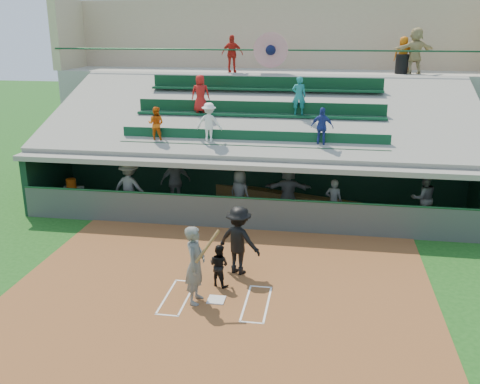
% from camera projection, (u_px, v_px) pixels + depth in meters
% --- Properties ---
extents(ground, '(100.00, 100.00, 0.00)m').
position_uv_depth(ground, '(216.00, 301.00, 13.47)').
color(ground, '#174914').
rests_on(ground, ground).
extents(dirt_slab, '(11.00, 9.00, 0.02)m').
position_uv_depth(dirt_slab, '(220.00, 291.00, 13.94)').
color(dirt_slab, brown).
rests_on(dirt_slab, ground).
extents(home_plate, '(0.43, 0.43, 0.03)m').
position_uv_depth(home_plate, '(216.00, 300.00, 13.46)').
color(home_plate, silver).
rests_on(home_plate, dirt_slab).
extents(batters_box_chalk, '(2.65, 1.85, 0.01)m').
position_uv_depth(batters_box_chalk, '(216.00, 300.00, 13.47)').
color(batters_box_chalk, silver).
rests_on(batters_box_chalk, dirt_slab).
extents(dugout_floor, '(16.00, 3.50, 0.04)m').
position_uv_depth(dugout_floor, '(253.00, 212.00, 19.82)').
color(dugout_floor, gray).
rests_on(dugout_floor, ground).
extents(concourse_slab, '(20.00, 3.00, 4.60)m').
position_uv_depth(concourse_slab, '(273.00, 120.00, 25.49)').
color(concourse_slab, gray).
rests_on(concourse_slab, ground).
extents(grandstand, '(20.40, 10.40, 7.80)m').
position_uv_depth(grandstand, '(266.00, 133.00, 22.69)').
color(grandstand, '#484C48').
rests_on(grandstand, ground).
extents(batter_at_plate, '(0.88, 0.79, 2.01)m').
position_uv_depth(batter_at_plate, '(195.00, 265.00, 13.12)').
color(batter_at_plate, '#525550').
rests_on(batter_at_plate, dirt_slab).
extents(catcher, '(0.69, 0.63, 1.16)m').
position_uv_depth(catcher, '(219.00, 265.00, 14.09)').
color(catcher, black).
rests_on(catcher, dirt_slab).
extents(home_umpire, '(1.42, 1.10, 1.94)m').
position_uv_depth(home_umpire, '(239.00, 240.00, 14.70)').
color(home_umpire, black).
rests_on(home_umpire, dirt_slab).
extents(dugout_bench, '(15.23, 5.45, 0.48)m').
position_uv_depth(dugout_bench, '(262.00, 195.00, 20.88)').
color(dugout_bench, brown).
rests_on(dugout_bench, dugout_floor).
extents(white_table, '(0.84, 0.69, 0.65)m').
position_uv_depth(white_table, '(73.00, 196.00, 20.51)').
color(white_table, silver).
rests_on(white_table, dugout_floor).
extents(water_cooler, '(0.37, 0.37, 0.37)m').
position_uv_depth(water_cooler, '(71.00, 184.00, 20.29)').
color(water_cooler, '#C54B0B').
rests_on(water_cooler, white_table).
extents(dugout_player_a, '(1.38, 0.91, 1.99)m').
position_uv_depth(dugout_player_a, '(130.00, 187.00, 19.30)').
color(dugout_player_a, '#5C5E59').
rests_on(dugout_player_a, dugout_floor).
extents(dugout_player_b, '(1.23, 0.99, 1.96)m').
position_uv_depth(dugout_player_b, '(176.00, 181.00, 20.08)').
color(dugout_player_b, '#5E615B').
rests_on(dugout_player_b, dugout_floor).
extents(dugout_player_c, '(0.98, 0.87, 1.69)m').
position_uv_depth(dugout_player_c, '(240.00, 193.00, 19.10)').
color(dugout_player_c, '#575954').
rests_on(dugout_player_c, dugout_floor).
extents(dugout_player_d, '(1.71, 0.62, 1.82)m').
position_uv_depth(dugout_player_d, '(288.00, 190.00, 19.29)').
color(dugout_player_d, '#5E605B').
rests_on(dugout_player_d, dugout_floor).
extents(dugout_player_e, '(0.65, 0.49, 1.59)m').
position_uv_depth(dugout_player_e, '(334.00, 201.00, 18.42)').
color(dugout_player_e, '#51544F').
rests_on(dugout_player_e, dugout_floor).
extents(dugout_player_f, '(1.03, 0.89, 1.81)m').
position_uv_depth(dugout_player_f, '(423.00, 198.00, 18.39)').
color(dugout_player_f, '#575A55').
rests_on(dugout_player_f, dugout_floor).
extents(trash_bin, '(0.55, 0.55, 0.82)m').
position_uv_depth(trash_bin, '(402.00, 64.00, 23.19)').
color(trash_bin, black).
rests_on(trash_bin, concourse_slab).
extents(concourse_staff_a, '(0.96, 0.41, 1.62)m').
position_uv_depth(concourse_staff_a, '(232.00, 54.00, 23.57)').
color(concourse_staff_a, red).
rests_on(concourse_staff_a, concourse_slab).
extents(concourse_staff_b, '(0.84, 0.62, 1.58)m').
position_uv_depth(concourse_staff_b, '(403.00, 55.00, 23.21)').
color(concourse_staff_b, '#C9600B').
rests_on(concourse_staff_b, concourse_slab).
extents(concourse_staff_c, '(1.91, 1.16, 1.96)m').
position_uv_depth(concourse_staff_c, '(415.00, 51.00, 22.91)').
color(concourse_staff_c, tan).
rests_on(concourse_staff_c, concourse_slab).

